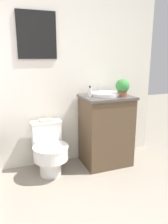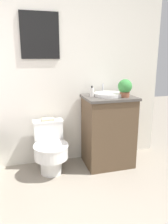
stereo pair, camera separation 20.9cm
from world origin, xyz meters
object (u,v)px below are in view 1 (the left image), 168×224
Objects in this scene: toilet at (49,150)px; soap_bottle at (90,92)px; sink at (106,94)px; book_on_tank at (46,120)px; potted_plant at (122,87)px.

soap_bottle is (0.53, 0.05, 0.66)m from toilet.
book_on_tank is (-0.74, 0.12, -0.30)m from sink.
toilet is 1.56× the size of sink.
book_on_tank is at bearing 171.08° from sink.
sink is 3.01× the size of soap_bottle.
sink is at bearing -5.57° from soap_bottle.
soap_bottle is at bearing 174.43° from sink.
potted_plant is at bearing -5.75° from toilet.
potted_plant is 1.42× the size of book_on_tank.
potted_plant reaches higher than toilet.
toilet is at bearing 174.25° from potted_plant.
sink reaches higher than book_on_tank.
potted_plant is (0.37, -0.14, 0.06)m from soap_bottle.
sink and soap_bottle have the same top height.
soap_bottle is (-0.21, 0.02, 0.03)m from sink.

